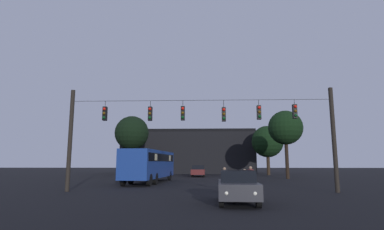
{
  "coord_description": "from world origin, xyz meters",
  "views": [
    {
      "loc": [
        0.28,
        -4.92,
        1.9
      ],
      "look_at": [
        -0.59,
        17.22,
        5.38
      ],
      "focal_mm": 28.38,
      "sensor_mm": 36.0,
      "label": 1
    }
  ],
  "objects_px": {
    "car_far_left": "(198,171)",
    "car_near_right": "(238,186)",
    "pedestrian_crossing_left": "(245,180)",
    "tree_behind_building": "(267,142)",
    "pedestrian_crossing_center": "(225,178)",
    "tree_right_far": "(132,133)",
    "city_bus": "(150,163)",
    "pedestrian_crossing_right": "(251,177)",
    "tree_left_silhouette": "(285,128)"
  },
  "relations": [
    {
      "from": "car_near_right",
      "to": "tree_behind_building",
      "type": "relative_size",
      "value": 0.58
    },
    {
      "from": "car_far_left",
      "to": "tree_left_silhouette",
      "type": "relative_size",
      "value": 0.54
    },
    {
      "from": "car_far_left",
      "to": "tree_right_far",
      "type": "height_order",
      "value": "tree_right_far"
    },
    {
      "from": "city_bus",
      "to": "pedestrian_crossing_right",
      "type": "height_order",
      "value": "city_bus"
    },
    {
      "from": "pedestrian_crossing_center",
      "to": "tree_left_silhouette",
      "type": "height_order",
      "value": "tree_left_silhouette"
    },
    {
      "from": "tree_left_silhouette",
      "to": "tree_behind_building",
      "type": "distance_m",
      "value": 10.94
    },
    {
      "from": "pedestrian_crossing_left",
      "to": "tree_left_silhouette",
      "type": "distance_m",
      "value": 20.15
    },
    {
      "from": "pedestrian_crossing_center",
      "to": "tree_right_far",
      "type": "xyz_separation_m",
      "value": [
        -12.33,
        24.79,
        5.44
      ]
    },
    {
      "from": "pedestrian_crossing_center",
      "to": "tree_left_silhouette",
      "type": "xyz_separation_m",
      "value": [
        8.49,
        16.11,
        5.15
      ]
    },
    {
      "from": "car_far_left",
      "to": "pedestrian_crossing_right",
      "type": "height_order",
      "value": "pedestrian_crossing_right"
    },
    {
      "from": "city_bus",
      "to": "tree_right_far",
      "type": "height_order",
      "value": "tree_right_far"
    },
    {
      "from": "tree_left_silhouette",
      "to": "pedestrian_crossing_right",
      "type": "bearing_deg",
      "value": -113.12
    },
    {
      "from": "car_far_left",
      "to": "pedestrian_crossing_right",
      "type": "distance_m",
      "value": 21.09
    },
    {
      "from": "pedestrian_crossing_right",
      "to": "pedestrian_crossing_left",
      "type": "bearing_deg",
      "value": -106.85
    },
    {
      "from": "pedestrian_crossing_center",
      "to": "tree_left_silhouette",
      "type": "distance_m",
      "value": 18.92
    },
    {
      "from": "pedestrian_crossing_left",
      "to": "tree_behind_building",
      "type": "relative_size",
      "value": 0.2
    },
    {
      "from": "pedestrian_crossing_right",
      "to": "car_far_left",
      "type": "bearing_deg",
      "value": 100.91
    },
    {
      "from": "car_near_right",
      "to": "pedestrian_crossing_center",
      "type": "bearing_deg",
      "value": 92.18
    },
    {
      "from": "pedestrian_crossing_center",
      "to": "tree_right_far",
      "type": "relative_size",
      "value": 0.18
    },
    {
      "from": "tree_behind_building",
      "to": "tree_right_far",
      "type": "xyz_separation_m",
      "value": [
        -20.86,
        -2.21,
        1.22
      ]
    },
    {
      "from": "car_near_right",
      "to": "pedestrian_crossing_left",
      "type": "xyz_separation_m",
      "value": [
        0.88,
        3.99,
        0.04
      ]
    },
    {
      "from": "pedestrian_crossing_left",
      "to": "pedestrian_crossing_right",
      "type": "height_order",
      "value": "pedestrian_crossing_right"
    },
    {
      "from": "city_bus",
      "to": "pedestrian_crossing_left",
      "type": "height_order",
      "value": "city_bus"
    },
    {
      "from": "tree_behind_building",
      "to": "tree_right_far",
      "type": "distance_m",
      "value": 21.01
    },
    {
      "from": "car_near_right",
      "to": "car_far_left",
      "type": "relative_size",
      "value": 1.01
    },
    {
      "from": "tree_left_silhouette",
      "to": "tree_right_far",
      "type": "height_order",
      "value": "tree_right_far"
    },
    {
      "from": "pedestrian_crossing_left",
      "to": "tree_right_far",
      "type": "xyz_separation_m",
      "value": [
        -13.43,
        26.69,
        5.49
      ]
    },
    {
      "from": "pedestrian_crossing_center",
      "to": "tree_left_silhouette",
      "type": "relative_size",
      "value": 0.19
    },
    {
      "from": "pedestrian_crossing_center",
      "to": "city_bus",
      "type": "bearing_deg",
      "value": 127.65
    },
    {
      "from": "tree_behind_building",
      "to": "pedestrian_crossing_right",
      "type": "bearing_deg",
      "value": -104.19
    },
    {
      "from": "pedestrian_crossing_left",
      "to": "pedestrian_crossing_center",
      "type": "height_order",
      "value": "pedestrian_crossing_center"
    },
    {
      "from": "city_bus",
      "to": "pedestrian_crossing_right",
      "type": "xyz_separation_m",
      "value": [
        8.37,
        -8.06,
        -0.93
      ]
    },
    {
      "from": "city_bus",
      "to": "tree_right_far",
      "type": "distance_m",
      "value": 17.85
    },
    {
      "from": "city_bus",
      "to": "pedestrian_crossing_right",
      "type": "bearing_deg",
      "value": -43.89
    },
    {
      "from": "tree_right_far",
      "to": "tree_behind_building",
      "type": "bearing_deg",
      "value": 6.04
    },
    {
      "from": "car_far_left",
      "to": "car_near_right",
      "type": "bearing_deg",
      "value": -84.92
    },
    {
      "from": "car_near_right",
      "to": "tree_right_far",
      "type": "relative_size",
      "value": 0.49
    },
    {
      "from": "pedestrian_crossing_right",
      "to": "tree_behind_building",
      "type": "height_order",
      "value": "tree_behind_building"
    },
    {
      "from": "car_far_left",
      "to": "tree_behind_building",
      "type": "bearing_deg",
      "value": 28.62
    },
    {
      "from": "tree_left_silhouette",
      "to": "tree_right_far",
      "type": "bearing_deg",
      "value": 157.36
    },
    {
      "from": "pedestrian_crossing_left",
      "to": "tree_left_silhouette",
      "type": "xyz_separation_m",
      "value": [
        7.39,
        18.0,
        5.2
      ]
    },
    {
      "from": "pedestrian_crossing_left",
      "to": "tree_behind_building",
      "type": "distance_m",
      "value": 30.14
    },
    {
      "from": "city_bus",
      "to": "pedestrian_crossing_center",
      "type": "height_order",
      "value": "city_bus"
    },
    {
      "from": "pedestrian_crossing_center",
      "to": "tree_behind_building",
      "type": "relative_size",
      "value": 0.21
    },
    {
      "from": "car_far_left",
      "to": "tree_left_silhouette",
      "type": "bearing_deg",
      "value": -25.33
    },
    {
      "from": "car_near_right",
      "to": "tree_left_silhouette",
      "type": "xyz_separation_m",
      "value": [
        8.27,
        22.0,
        5.24
      ]
    },
    {
      "from": "city_bus",
      "to": "car_near_right",
      "type": "bearing_deg",
      "value": -64.76
    },
    {
      "from": "tree_right_far",
      "to": "city_bus",
      "type": "bearing_deg",
      "value": -70.49
    },
    {
      "from": "car_far_left",
      "to": "tree_behind_building",
      "type": "distance_m",
      "value": 12.94
    },
    {
      "from": "city_bus",
      "to": "pedestrian_crossing_left",
      "type": "distance_m",
      "value": 12.96
    }
  ]
}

